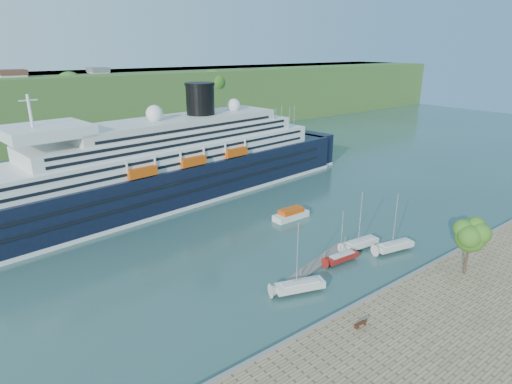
{
  "coord_description": "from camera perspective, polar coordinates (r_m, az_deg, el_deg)",
  "views": [
    {
      "loc": [
        -46.08,
        -30.57,
        33.43
      ],
      "look_at": [
        0.93,
        30.0,
        7.39
      ],
      "focal_mm": 30.0,
      "sensor_mm": 36.0,
      "label": 1
    }
  ],
  "objects": [
    {
      "name": "ground",
      "position": [
        64.62,
        16.31,
        -13.24
      ],
      "size": [
        400.0,
        400.0,
        0.0
      ],
      "primitive_type": "plane",
      "color": "#284846",
      "rests_on": "ground"
    },
    {
      "name": "far_hillside",
      "position": [
        182.77,
        -23.36,
        10.53
      ],
      "size": [
        400.0,
        50.0,
        24.0
      ],
      "primitive_type": "cube",
      "color": "#355E25",
      "rests_on": "ground"
    },
    {
      "name": "quay_coping",
      "position": [
        63.94,
        16.55,
        -12.43
      ],
      "size": [
        220.0,
        0.5,
        0.3
      ],
      "primitive_type": "cube",
      "color": "slate",
      "rests_on": "promenade"
    },
    {
      "name": "cruise_ship",
      "position": [
        95.88,
        -13.07,
        5.94
      ],
      "size": [
        116.5,
        28.8,
        25.91
      ],
      "primitive_type": null,
      "rotation": [
        0.0,
        0.0,
        0.1
      ],
      "color": "black",
      "rests_on": "ground"
    },
    {
      "name": "park_bench",
      "position": [
        55.96,
        13.73,
        -16.6
      ],
      "size": [
        1.73,
        0.81,
        1.08
      ],
      "primitive_type": null,
      "rotation": [
        0.0,
        0.0,
        -0.07
      ],
      "color": "#4B2615",
      "rests_on": "promenade"
    },
    {
      "name": "promenade_tree",
      "position": [
        70.87,
        26.53,
        -6.25
      ],
      "size": [
        5.86,
        5.86,
        9.71
      ],
      "primitive_type": null,
      "color": "#2B6A1C",
      "rests_on": "promenade"
    },
    {
      "name": "floating_pontoon",
      "position": [
        71.31,
        8.39,
        -9.25
      ],
      "size": [
        16.32,
        5.78,
        0.36
      ],
      "primitive_type": null,
      "rotation": [
        0.0,
        0.0,
        0.24
      ],
      "color": "gray",
      "rests_on": "ground"
    },
    {
      "name": "sailboat_white_near",
      "position": [
        60.89,
        5.99,
        -8.99
      ],
      "size": [
        8.33,
        4.75,
        10.38
      ],
      "primitive_type": null,
      "rotation": [
        0.0,
        0.0,
        -0.33
      ],
      "color": "silver",
      "rests_on": "ground"
    },
    {
      "name": "sailboat_red",
      "position": [
        70.59,
        11.58,
        -6.02
      ],
      "size": [
        6.79,
        2.35,
        8.61
      ],
      "primitive_type": null,
      "rotation": [
        0.0,
        0.0,
        -0.08
      ],
      "color": "maroon",
      "rests_on": "ground"
    },
    {
      "name": "sailboat_white_far",
      "position": [
        75.61,
        13.98,
        -3.9
      ],
      "size": [
        7.96,
        2.98,
        10.04
      ],
      "primitive_type": null,
      "rotation": [
        0.0,
        0.0,
        -0.11
      ],
      "color": "silver",
      "rests_on": "ground"
    },
    {
      "name": "tender_launch",
      "position": [
        87.87,
        4.69,
        -2.9
      ],
      "size": [
        7.99,
        2.75,
        2.21
      ],
      "primitive_type": null,
      "rotation": [
        0.0,
        0.0,
        -0.0
      ],
      "color": "#CD490C",
      "rests_on": "ground"
    },
    {
      "name": "sailboat_extra",
      "position": [
        76.28,
        18.3,
        -4.11
      ],
      "size": [
        8.06,
        3.75,
        10.05
      ],
      "primitive_type": null,
      "rotation": [
        0.0,
        0.0,
        -0.21
      ],
      "color": "silver",
      "rests_on": "ground"
    }
  ]
}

